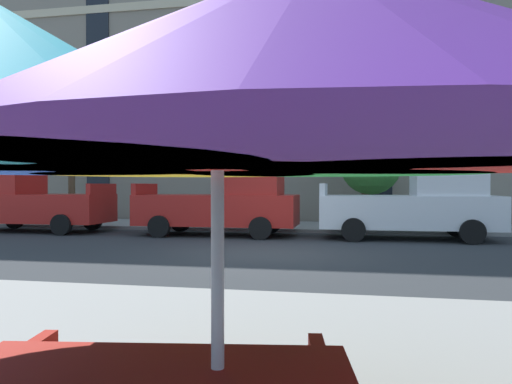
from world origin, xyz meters
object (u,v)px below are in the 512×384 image
Objects in this scene: pickup_red at (30,202)px; patio_umbrella at (217,113)px; street_tree_left at (67,130)px; street_tree_middle at (364,158)px; pickup_white at (416,205)px; pickup_red_midblock at (224,203)px.

patio_umbrella reaches higher than pickup_red.
street_tree_left is 11.77m from street_tree_middle.
pickup_white is at bearing 0.00° from pickup_red.
street_tree_left reaches higher than patio_umbrella.
street_tree_left reaches higher than pickup_white.
street_tree_left reaches higher than pickup_red.
street_tree_middle is 15.96m from patio_umbrella.
pickup_red_midblock is 1.31× the size of street_tree_middle.
pickup_red is 1.02× the size of street_tree_left.
street_tree_middle is (11.38, 3.20, 1.57)m from pickup_red.
street_tree_left is at bearing -177.55° from street_tree_middle.
patio_umbrella is (-2.54, -12.70, 0.90)m from pickup_white.
pickup_white is (12.80, 0.00, 0.00)m from pickup_red.
pickup_red_midblock is 1.00× the size of pickup_white.
street_tree_left is (-13.11, 2.70, 2.80)m from pickup_white.
pickup_white is at bearing -66.09° from street_tree_middle.
pickup_white is at bearing 78.68° from patio_umbrella.
street_tree_left is at bearing 168.35° from pickup_white.
street_tree_left reaches higher than street_tree_middle.
patio_umbrella is at bearing -55.55° from street_tree_left.
street_tree_middle reaches higher than pickup_white.
street_tree_middle is at bearing 113.91° from pickup_white.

